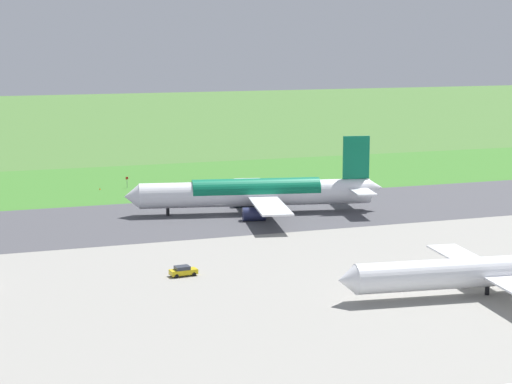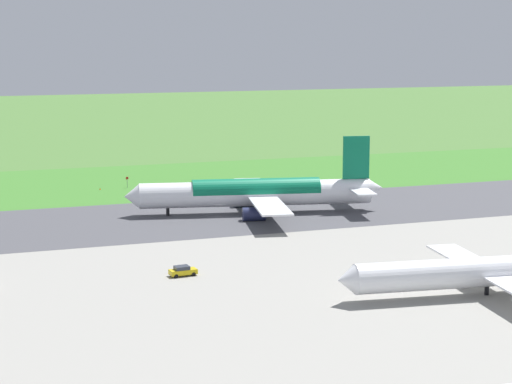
% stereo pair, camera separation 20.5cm
% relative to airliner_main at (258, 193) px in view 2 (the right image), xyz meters
% --- Properties ---
extents(ground_plane, '(800.00, 800.00, 0.00)m').
position_rel_airliner_main_xyz_m(ground_plane, '(8.26, -0.07, -4.35)').
color(ground_plane, '#477233').
extents(runway_asphalt, '(600.00, 39.56, 0.06)m').
position_rel_airliner_main_xyz_m(runway_asphalt, '(8.26, -0.07, -4.32)').
color(runway_asphalt, '#47474C').
rests_on(runway_asphalt, ground).
extents(apron_concrete, '(440.00, 110.00, 0.05)m').
position_rel_airliner_main_xyz_m(apron_concrete, '(8.26, 68.09, -4.33)').
color(apron_concrete, gray).
rests_on(apron_concrete, ground).
extents(grass_verge_foreground, '(600.00, 80.00, 0.04)m').
position_rel_airliner_main_xyz_m(grass_verge_foreground, '(8.26, -38.29, -4.33)').
color(grass_verge_foreground, '#3C782B').
rests_on(grass_verge_foreground, ground).
extents(airliner_main, '(53.81, 44.32, 15.88)m').
position_rel_airliner_main_xyz_m(airliner_main, '(0.00, 0.00, 0.00)').
color(airliner_main, white).
rests_on(airliner_main, ground).
extents(airliner_parked_mid, '(44.55, 36.55, 13.01)m').
position_rel_airliner_main_xyz_m(airliner_parked_mid, '(-10.61, 68.09, -0.80)').
color(airliner_parked_mid, white).
rests_on(airliner_parked_mid, ground).
extents(service_car_followme, '(4.33, 2.19, 1.62)m').
position_rel_airliner_main_xyz_m(service_car_followme, '(27.73, 43.54, -3.51)').
color(service_car_followme, gold).
rests_on(service_car_followme, ground).
extents(no_stopping_sign, '(0.60, 0.10, 2.71)m').
position_rel_airliner_main_xyz_m(no_stopping_sign, '(19.05, -40.76, -2.75)').
color(no_stopping_sign, slate).
rests_on(no_stopping_sign, ground).
extents(traffic_cone_orange, '(0.40, 0.40, 0.55)m').
position_rel_airliner_main_xyz_m(traffic_cone_orange, '(25.77, -40.03, -4.08)').
color(traffic_cone_orange, orange).
rests_on(traffic_cone_orange, ground).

